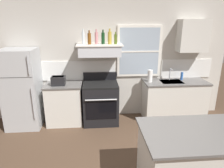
# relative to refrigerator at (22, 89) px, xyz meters

# --- Properties ---
(back_wall) EXTENTS (5.40, 0.11, 2.70)m
(back_wall) POSITION_rel_refrigerator_xyz_m (1.93, 0.39, 0.51)
(back_wall) COLOR beige
(back_wall) RESTS_ON ground_plane
(refrigerator) EXTENTS (0.70, 0.72, 1.68)m
(refrigerator) POSITION_rel_refrigerator_xyz_m (0.00, 0.00, 0.00)
(refrigerator) COLOR #B7BABC
(refrigerator) RESTS_ON ground_plane
(counter_left_of_stove) EXTENTS (0.79, 0.63, 0.91)m
(counter_left_of_stove) POSITION_rel_refrigerator_xyz_m (0.85, 0.06, -0.38)
(counter_left_of_stove) COLOR silver
(counter_left_of_stove) RESTS_ON ground_plane
(toaster) EXTENTS (0.30, 0.20, 0.19)m
(toaster) POSITION_rel_refrigerator_xyz_m (0.76, -0.02, 0.17)
(toaster) COLOR black
(toaster) RESTS_ON counter_left_of_stove
(stove_range) EXTENTS (0.76, 0.69, 1.09)m
(stove_range) POSITION_rel_refrigerator_xyz_m (1.65, 0.02, -0.37)
(stove_range) COLOR black
(stove_range) RESTS_ON ground_plane
(range_hood_shelf) EXTENTS (0.96, 0.52, 0.24)m
(range_hood_shelf) POSITION_rel_refrigerator_xyz_m (1.65, 0.12, 0.78)
(range_hood_shelf) COLOR silver
(bottle_clear_tall) EXTENTS (0.06, 0.06, 0.31)m
(bottle_clear_tall) POSITION_rel_refrigerator_xyz_m (1.31, 0.16, 1.04)
(bottle_clear_tall) COLOR silver
(bottle_clear_tall) RESTS_ON range_hood_shelf
(bottle_amber_wine) EXTENTS (0.07, 0.07, 0.28)m
(bottle_amber_wine) POSITION_rel_refrigerator_xyz_m (1.44, 0.10, 1.03)
(bottle_amber_wine) COLOR brown
(bottle_amber_wine) RESTS_ON range_hood_shelf
(bottle_rose_pink) EXTENTS (0.07, 0.07, 0.30)m
(bottle_rose_pink) POSITION_rel_refrigerator_xyz_m (1.59, 0.12, 1.03)
(bottle_rose_pink) COLOR #C67F84
(bottle_rose_pink) RESTS_ON range_hood_shelf
(bottle_dark_green_wine) EXTENTS (0.07, 0.07, 0.29)m
(bottle_dark_green_wine) POSITION_rel_refrigerator_xyz_m (1.73, 0.13, 1.03)
(bottle_dark_green_wine) COLOR #143819
(bottle_dark_green_wine) RESTS_ON range_hood_shelf
(bottle_champagne_gold_foil) EXTENTS (0.08, 0.08, 0.32)m
(bottle_champagne_gold_foil) POSITION_rel_refrigerator_xyz_m (1.86, 0.10, 1.04)
(bottle_champagne_gold_foil) COLOR #B29333
(bottle_champagne_gold_foil) RESTS_ON range_hood_shelf
(bottle_olive_oil_square) EXTENTS (0.06, 0.06, 0.25)m
(bottle_olive_oil_square) POSITION_rel_refrigerator_xyz_m (1.98, 0.08, 1.01)
(bottle_olive_oil_square) COLOR #4C601E
(bottle_olive_oil_square) RESTS_ON range_hood_shelf
(counter_right_with_sink) EXTENTS (1.43, 0.63, 0.91)m
(counter_right_with_sink) POSITION_rel_refrigerator_xyz_m (3.35, 0.06, -0.38)
(counter_right_with_sink) COLOR silver
(counter_right_with_sink) RESTS_ON ground_plane
(sink_faucet) EXTENTS (0.03, 0.17, 0.28)m
(sink_faucet) POSITION_rel_refrigerator_xyz_m (3.25, 0.16, 0.25)
(sink_faucet) COLOR silver
(sink_faucet) RESTS_ON counter_right_with_sink
(paper_towel_roll) EXTENTS (0.11, 0.11, 0.27)m
(paper_towel_roll) POSITION_rel_refrigerator_xyz_m (2.75, 0.06, 0.21)
(paper_towel_roll) COLOR white
(paper_towel_roll) RESTS_ON counter_right_with_sink
(dish_soap_bottle) EXTENTS (0.06, 0.06, 0.18)m
(dish_soap_bottle) POSITION_rel_refrigerator_xyz_m (3.53, 0.16, 0.16)
(dish_soap_bottle) COLOR blue
(dish_soap_bottle) RESTS_ON counter_right_with_sink
(kitchen_island) EXTENTS (1.40, 0.90, 0.91)m
(kitchen_island) POSITION_rel_refrigerator_xyz_m (2.80, -2.07, -0.38)
(kitchen_island) COLOR silver
(kitchen_island) RESTS_ON ground_plane
(upper_cabinet_right) EXTENTS (0.64, 0.32, 0.70)m
(upper_cabinet_right) POSITION_rel_refrigerator_xyz_m (3.70, 0.20, 1.06)
(upper_cabinet_right) COLOR silver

